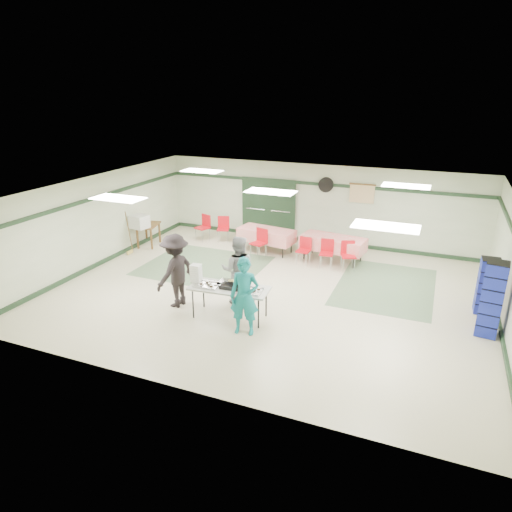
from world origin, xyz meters
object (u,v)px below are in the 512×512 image
at_px(chair_loose_a, 223,226).
at_px(crate_stack_red, 490,303).
at_px(chair_c, 348,252).
at_px(dining_table_a, 333,243).
at_px(printer_table, 148,227).
at_px(volunteer_dark, 176,271).
at_px(dining_table_b, 266,235).
at_px(office_printer, 139,222).
at_px(broom, 129,232).
at_px(chair_a, 327,250).
at_px(crate_stack_blue_b, 487,286).
at_px(chair_b, 304,248).
at_px(volunteer_teal, 244,297).
at_px(serving_table, 229,289).
at_px(volunteer_grey, 238,270).
at_px(chair_loose_b, 204,225).
at_px(crate_stack_blue_a, 492,299).
at_px(chair_d, 260,240).

relative_size(chair_loose_a, crate_stack_red, 0.61).
bearing_deg(chair_c, chair_loose_a, 145.04).
bearing_deg(dining_table_a, printer_table, -163.17).
relative_size(volunteer_dark, dining_table_b, 0.95).
height_order(office_printer, broom, broom).
distance_m(chair_a, crate_stack_blue_b, 4.49).
xyz_separation_m(volunteer_dark, chair_b, (2.07, 3.97, -0.42)).
height_order(chair_c, office_printer, office_printer).
bearing_deg(volunteer_teal, chair_b, 79.29).
xyz_separation_m(serving_table, chair_b, (0.59, 4.06, -0.22)).
height_order(serving_table, chair_b, chair_b).
distance_m(volunteer_dark, dining_table_a, 5.35).
relative_size(chair_b, chair_loose_a, 0.95).
bearing_deg(crate_stack_blue_b, broom, 178.65).
bearing_deg(chair_c, volunteer_grey, -144.30).
bearing_deg(chair_loose_b, chair_a, 9.95).
relative_size(serving_table, crate_stack_blue_a, 1.12).
bearing_deg(office_printer, serving_table, -24.10).
height_order(volunteer_teal, chair_c, volunteer_teal).
distance_m(chair_b, chair_loose_b, 4.00).
distance_m(dining_table_a, chair_c, 0.82).
distance_m(volunteer_grey, chair_a, 3.59).
relative_size(chair_b, printer_table, 0.78).
bearing_deg(chair_a, chair_loose_a, 157.76).
distance_m(volunteer_dark, crate_stack_blue_a, 7.10).
distance_m(serving_table, office_printer, 5.78).
relative_size(dining_table_a, crate_stack_blue_a, 1.21).
bearing_deg(volunteer_grey, volunteer_teal, 103.86).
relative_size(volunteer_grey, crate_stack_red, 1.23).
distance_m(chair_c, chair_loose_a, 4.71).
bearing_deg(chair_loose_a, dining_table_a, -25.59).
xyz_separation_m(chair_d, chair_loose_b, (-2.45, 0.85, -0.00)).
bearing_deg(chair_loose_b, volunteer_grey, -31.95).
distance_m(chair_b, crate_stack_blue_a, 5.61).
distance_m(dining_table_a, chair_loose_b, 4.66).
bearing_deg(printer_table, chair_c, -10.22).
xyz_separation_m(chair_b, office_printer, (-5.39, -0.83, 0.46)).
height_order(volunteer_dark, chair_loose_b, volunteer_dark).
height_order(serving_table, broom, broom).
bearing_deg(chair_loose_a, crate_stack_blue_b, -36.34).
xyz_separation_m(chair_loose_b, crate_stack_blue_a, (8.82, -3.53, 0.28)).
distance_m(chair_a, broom, 6.30).
bearing_deg(crate_stack_red, office_printer, 170.35).
bearing_deg(broom, crate_stack_blue_a, -4.73).
bearing_deg(dining_table_b, crate_stack_red, -17.97).
height_order(chair_b, crate_stack_blue_b, crate_stack_blue_b).
bearing_deg(office_printer, chair_a, 17.64).
bearing_deg(chair_d, broom, -145.17).
bearing_deg(volunteer_teal, dining_table_a, 71.08).
height_order(crate_stack_red, broom, broom).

